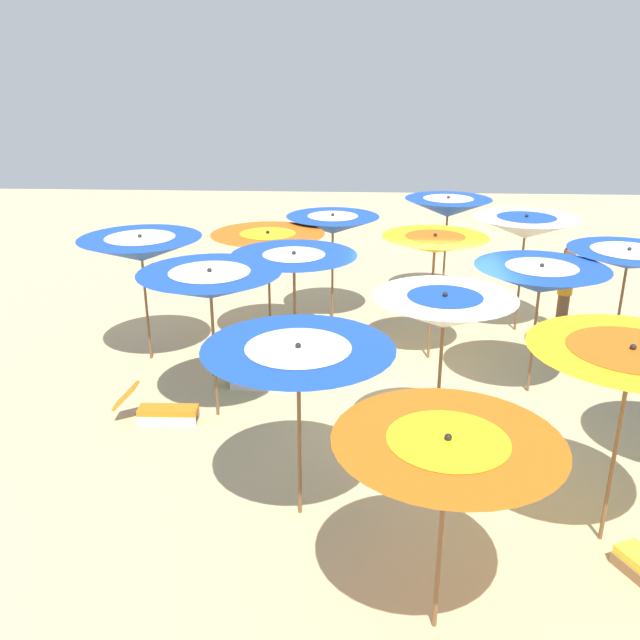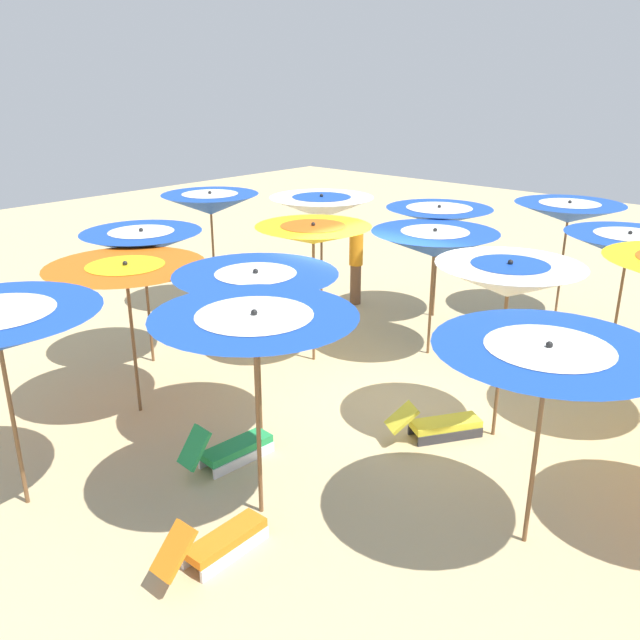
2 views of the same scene
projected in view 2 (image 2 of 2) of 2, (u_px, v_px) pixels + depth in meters
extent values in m
cube|color=#D1B57F|center=(376.00, 390.00, 10.69)|extent=(39.50, 39.50, 0.04)
cylinder|color=brown|center=(13.00, 421.00, 7.48)|extent=(0.05, 0.05, 2.17)
cylinder|color=brown|center=(258.00, 427.00, 7.31)|extent=(0.05, 0.05, 2.20)
cone|color=#1947B2|center=(255.00, 334.00, 6.93)|extent=(2.19, 2.19, 0.42)
cone|color=white|center=(255.00, 325.00, 6.90)|extent=(1.24, 1.24, 0.24)
sphere|color=black|center=(254.00, 313.00, 6.85)|extent=(0.07, 0.07, 0.07)
cylinder|color=brown|center=(535.00, 457.00, 6.84)|extent=(0.05, 0.05, 2.10)
cone|color=#1947B2|center=(547.00, 364.00, 6.48)|extent=(2.27, 2.27, 0.34)
cone|color=white|center=(548.00, 356.00, 6.45)|extent=(1.24, 1.24, 0.19)
sphere|color=black|center=(549.00, 345.00, 6.41)|extent=(0.07, 0.07, 0.07)
cylinder|color=brown|center=(134.00, 346.00, 9.65)|extent=(0.05, 0.05, 2.10)
cone|color=orange|center=(126.00, 276.00, 9.28)|extent=(2.23, 2.23, 0.32)
cone|color=yellow|center=(126.00, 270.00, 9.25)|extent=(1.09, 1.09, 0.16)
sphere|color=black|center=(125.00, 263.00, 9.22)|extent=(0.07, 0.07, 0.07)
cylinder|color=brown|center=(259.00, 364.00, 8.90)|extent=(0.05, 0.05, 2.22)
cone|color=#1947B2|center=(256.00, 285.00, 8.51)|extent=(2.13, 2.13, 0.31)
cone|color=white|center=(256.00, 279.00, 8.48)|extent=(1.05, 1.05, 0.15)
sphere|color=black|center=(256.00, 271.00, 8.45)|extent=(0.07, 0.07, 0.07)
cylinder|color=brown|center=(500.00, 361.00, 8.95)|extent=(0.05, 0.05, 2.25)
cone|color=white|center=(509.00, 281.00, 8.56)|extent=(1.92, 1.92, 0.44)
cone|color=#1947B2|center=(509.00, 273.00, 8.52)|extent=(1.00, 1.00, 0.23)
sphere|color=black|center=(510.00, 262.00, 8.47)|extent=(0.07, 0.07, 0.07)
cylinder|color=brown|center=(148.00, 304.00, 11.37)|extent=(0.05, 0.05, 2.13)
cone|color=#1947B2|center=(142.00, 243.00, 11.00)|extent=(1.99, 1.99, 0.38)
cone|color=white|center=(142.00, 238.00, 10.97)|extent=(1.08, 1.08, 0.21)
sphere|color=black|center=(141.00, 230.00, 10.93)|extent=(0.07, 0.07, 0.07)
cylinder|color=brown|center=(314.00, 299.00, 11.41)|extent=(0.05, 0.05, 2.25)
cone|color=yellow|center=(313.00, 235.00, 11.02)|extent=(1.95, 1.95, 0.31)
cone|color=orange|center=(313.00, 231.00, 10.99)|extent=(1.10, 1.10, 0.17)
sphere|color=black|center=(313.00, 224.00, 10.95)|extent=(0.07, 0.07, 0.07)
cylinder|color=brown|center=(431.00, 300.00, 11.72)|extent=(0.05, 0.05, 2.02)
cone|color=#1947B2|center=(434.00, 244.00, 11.37)|extent=(2.19, 2.19, 0.44)
cone|color=white|center=(435.00, 238.00, 11.33)|extent=(1.17, 1.17, 0.24)
sphere|color=black|center=(435.00, 230.00, 11.28)|extent=(0.07, 0.07, 0.07)
cylinder|color=brown|center=(618.00, 306.00, 11.37)|extent=(0.05, 0.05, 2.07)
cone|color=#1947B2|center=(628.00, 247.00, 11.01)|extent=(2.10, 2.10, 0.42)
cone|color=white|center=(629.00, 241.00, 10.98)|extent=(1.15, 1.15, 0.23)
sphere|color=black|center=(630.00, 233.00, 10.93)|extent=(0.07, 0.07, 0.07)
cylinder|color=brown|center=(214.00, 257.00, 14.04)|extent=(0.05, 0.05, 2.25)
cone|color=#1947B2|center=(211.00, 204.00, 13.65)|extent=(1.99, 1.99, 0.43)
cone|color=white|center=(210.00, 200.00, 13.62)|extent=(1.15, 1.15, 0.25)
sphere|color=black|center=(210.00, 193.00, 13.56)|extent=(0.07, 0.07, 0.07)
cylinder|color=brown|center=(321.00, 261.00, 13.82)|extent=(0.05, 0.05, 2.23)
cone|color=white|center=(322.00, 208.00, 13.43)|extent=(2.11, 2.11, 0.44)
cone|color=#1947B2|center=(322.00, 203.00, 13.39)|extent=(1.19, 1.19, 0.25)
sphere|color=black|center=(322.00, 196.00, 13.34)|extent=(0.07, 0.07, 0.07)
cylinder|color=brown|center=(436.00, 267.00, 13.59)|extent=(0.05, 0.05, 2.11)
cone|color=#1947B2|center=(439.00, 216.00, 13.23)|extent=(2.12, 2.12, 0.33)
cone|color=white|center=(439.00, 213.00, 13.20)|extent=(1.31, 1.31, 0.21)
sphere|color=black|center=(439.00, 206.00, 13.16)|extent=(0.07, 0.07, 0.07)
cylinder|color=brown|center=(562.00, 265.00, 13.66)|extent=(0.05, 0.05, 2.15)
cone|color=#1947B2|center=(568.00, 213.00, 13.29)|extent=(2.15, 2.15, 0.39)
cone|color=white|center=(569.00, 209.00, 13.26)|extent=(1.19, 1.19, 0.22)
sphere|color=black|center=(570.00, 202.00, 13.21)|extent=(0.07, 0.07, 0.07)
cube|color=silver|center=(230.00, 450.00, 8.80)|extent=(0.98, 0.10, 0.14)
cube|color=silver|center=(245.00, 460.00, 8.59)|extent=(0.98, 0.10, 0.14)
cube|color=green|center=(237.00, 447.00, 8.65)|extent=(1.00, 0.39, 0.10)
cube|color=green|center=(194.00, 448.00, 8.15)|extent=(0.36, 0.34, 0.45)
cube|color=silver|center=(217.00, 541.00, 7.09)|extent=(0.94, 0.06, 0.14)
cube|color=silver|center=(236.00, 553.00, 6.91)|extent=(0.94, 0.06, 0.14)
cube|color=orange|center=(226.00, 538.00, 6.95)|extent=(0.94, 0.32, 0.10)
cube|color=orange|center=(174.00, 551.00, 6.40)|extent=(0.42, 0.30, 0.42)
cube|color=#333338|center=(440.00, 426.00, 9.43)|extent=(0.84, 0.55, 0.14)
cube|color=#333338|center=(451.00, 437.00, 9.13)|extent=(0.84, 0.55, 0.14)
cube|color=yellow|center=(446.00, 424.00, 9.24)|extent=(1.00, 0.80, 0.10)
cube|color=yellow|center=(402.00, 417.00, 9.00)|extent=(0.51, 0.49, 0.33)
cylinder|color=brown|center=(355.00, 284.00, 14.54)|extent=(0.24, 0.24, 0.89)
cylinder|color=orange|center=(356.00, 247.00, 14.25)|extent=(0.30, 0.30, 0.78)
sphere|color=brown|center=(357.00, 224.00, 14.07)|extent=(0.24, 0.24, 0.24)
sphere|color=red|center=(566.00, 320.00, 13.29)|extent=(0.28, 0.28, 0.28)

